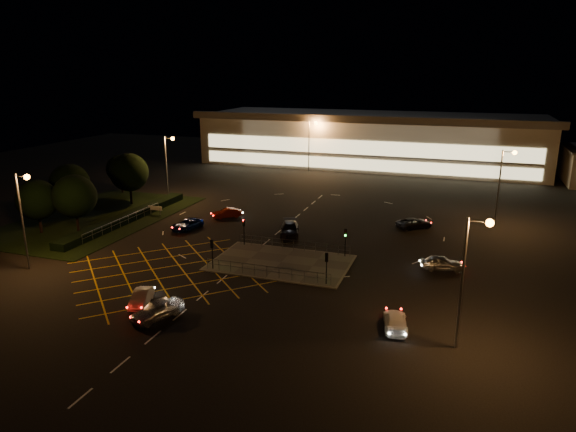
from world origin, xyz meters
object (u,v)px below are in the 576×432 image
(signal_sw, at_px, (212,248))
(signal_nw, at_px, (244,226))
(car_far_dkgrey, at_px, (290,229))
(car_circ_red, at_px, (227,213))
(signal_se, at_px, (327,262))
(car_near_silver, at_px, (157,309))
(car_east_grey, at_px, (414,223))
(car_left_blue, at_px, (187,224))
(car_right_silver, at_px, (442,263))
(signal_ne, at_px, (345,237))
(car_queue_white, at_px, (141,298))
(car_approach_white, at_px, (395,321))

(signal_sw, relative_size, signal_nw, 1.00)
(car_far_dkgrey, relative_size, car_circ_red, 1.36)
(signal_se, relative_size, car_near_silver, 0.68)
(signal_nw, relative_size, car_east_grey, 0.66)
(signal_nw, distance_m, car_far_dkgrey, 6.80)
(signal_nw, xyz_separation_m, car_far_dkgrey, (3.77, 5.43, -1.58))
(car_left_blue, relative_size, car_right_silver, 1.08)
(signal_ne, relative_size, car_right_silver, 0.73)
(signal_sw, height_order, car_right_silver, signal_sw)
(car_right_silver, bearing_deg, signal_se, 114.58)
(car_near_silver, distance_m, car_circ_red, 30.11)
(car_left_blue, distance_m, car_far_dkgrey, 13.44)
(car_left_blue, xyz_separation_m, car_far_dkgrey, (13.30, 1.94, 0.14))
(signal_nw, bearing_deg, car_east_grey, 36.75)
(signal_sw, xyz_separation_m, signal_se, (12.00, 0.00, 0.00))
(car_queue_white, xyz_separation_m, car_left_blue, (-7.34, 20.78, 0.02))
(signal_sw, relative_size, car_circ_red, 0.80)
(car_left_blue, bearing_deg, car_circ_red, 80.12)
(car_queue_white, bearing_deg, car_east_grey, 37.96)
(signal_se, xyz_separation_m, car_queue_white, (-14.20, -9.30, -1.74))
(signal_ne, xyz_separation_m, car_queue_white, (-14.20, -17.29, -1.74))
(signal_sw, bearing_deg, car_approach_white, 161.41)
(car_approach_white, bearing_deg, car_right_silver, -112.58)
(car_right_silver, bearing_deg, signal_nw, 76.85)
(signal_ne, xyz_separation_m, car_right_silver, (10.19, -0.36, -1.63))
(car_far_dkgrey, xyz_separation_m, car_east_grey, (14.33, 8.09, -0.12))
(signal_se, bearing_deg, car_far_dkgrey, -58.47)
(car_left_blue, xyz_separation_m, car_right_silver, (31.73, -3.85, 0.09))
(car_right_silver, bearing_deg, car_east_grey, 4.22)
(car_far_dkgrey, bearing_deg, signal_nw, -142.03)
(car_circ_red, distance_m, car_approach_white, 36.01)
(car_far_dkgrey, bearing_deg, signal_sw, -122.96)
(signal_se, xyz_separation_m, signal_ne, (0.00, 7.99, 0.00))
(car_circ_red, bearing_deg, car_near_silver, -26.79)
(car_far_dkgrey, distance_m, car_right_silver, 19.31)
(signal_ne, distance_m, car_approach_white, 16.36)
(signal_nw, xyz_separation_m, car_left_blue, (-9.53, 3.49, -1.72))
(car_left_blue, bearing_deg, signal_sw, -38.94)
(car_near_silver, height_order, car_approach_white, car_near_silver)
(car_near_silver, height_order, car_left_blue, car_near_silver)
(signal_sw, xyz_separation_m, car_approach_white, (19.37, -6.52, -1.74))
(car_near_silver, xyz_separation_m, car_far_dkgrey, (3.19, 24.55, -0.00))
(car_far_dkgrey, distance_m, car_east_grey, 16.46)
(signal_sw, height_order, car_circ_red, signal_sw)
(signal_nw, distance_m, car_approach_white, 24.26)
(car_circ_red, bearing_deg, signal_nw, -6.44)
(car_queue_white, distance_m, car_east_grey, 36.89)
(signal_nw, bearing_deg, car_circ_red, 124.92)
(car_right_silver, bearing_deg, car_left_blue, 70.86)
(car_approach_white, bearing_deg, car_queue_white, -3.94)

